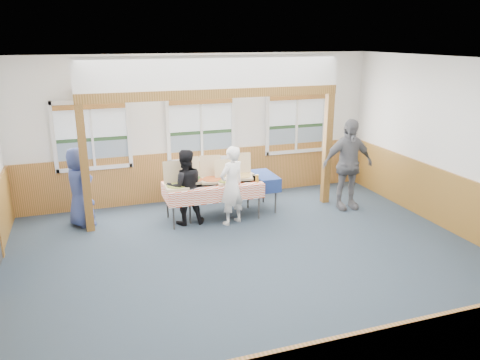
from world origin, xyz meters
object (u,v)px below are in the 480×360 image
at_px(woman_white, 232,186).
at_px(person_grey, 348,164).
at_px(table_right, 213,185).
at_px(man_blue, 80,187).
at_px(woman_black, 185,187).
at_px(table_left, 229,180).

bearing_deg(woman_white, person_grey, 157.10).
xyz_separation_m(table_right, woman_white, (0.28, -0.38, 0.08)).
height_order(woman_white, man_blue, woman_white).
height_order(woman_white, woman_black, woman_white).
height_order(woman_white, person_grey, person_grey).
distance_m(table_left, man_blue, 2.93).
bearing_deg(woman_black, table_left, -159.70).
relative_size(table_right, woman_white, 1.33).
xyz_separation_m(woman_black, man_blue, (-1.93, 0.57, 0.03)).
xyz_separation_m(woman_white, woman_black, (-0.85, 0.30, -0.03)).
distance_m(woman_black, person_grey, 3.44).
bearing_deg(woman_black, person_grey, 179.42).
bearing_deg(table_left, woman_white, -118.98).
bearing_deg(man_blue, table_right, -120.28).
height_order(woman_black, man_blue, man_blue).
bearing_deg(man_blue, table_left, -114.71).
xyz_separation_m(table_right, woman_black, (-0.58, -0.09, 0.04)).
distance_m(table_left, woman_black, 1.02).
relative_size(woman_white, woman_black, 1.05).
relative_size(man_blue, person_grey, 0.80).
xyz_separation_m(table_left, person_grey, (2.45, -0.54, 0.26)).
bearing_deg(table_right, person_grey, -22.21).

